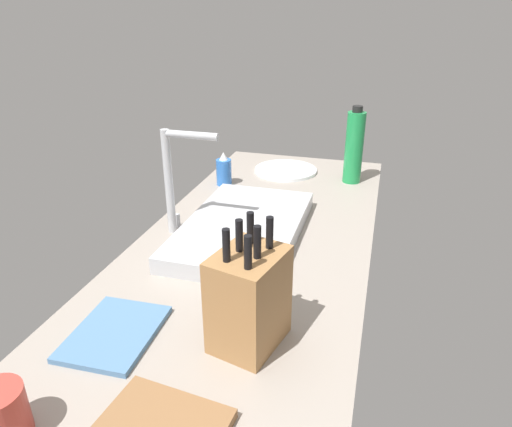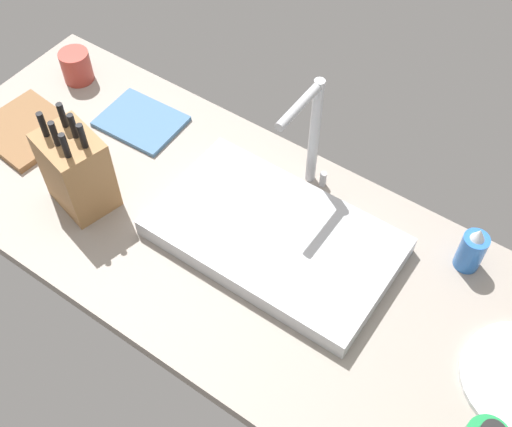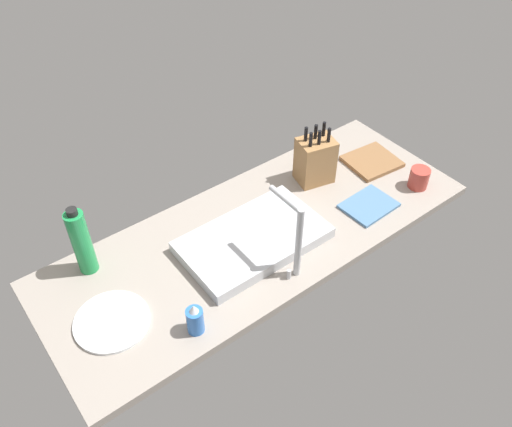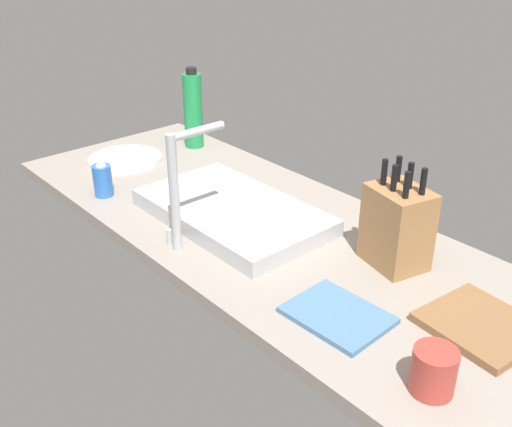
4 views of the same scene
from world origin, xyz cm
name	(u,v)px [view 1 (image 1 of 4)]	position (x,y,z in cm)	size (l,w,h in cm)	color
countertop_slab	(251,252)	(0.00, 0.00, 1.75)	(167.62, 63.83, 3.50)	gray
sink_basin	(243,228)	(5.94, 4.01, 5.77)	(52.86, 31.16, 4.54)	#B7BABF
faucet	(174,173)	(2.69, 22.60, 21.53)	(5.50, 16.21, 30.22)	#B7BABF
knife_block	(249,298)	(-37.05, -10.73, 13.53)	(16.58, 14.32, 25.67)	#9E7042
soap_bottle	(224,171)	(43.05, 22.95, 8.73)	(5.55, 5.55, 12.26)	blue
water_bottle	(354,147)	(58.97, -21.68, 16.81)	(6.59, 6.59, 28.13)	#1E8E47
dinner_plate	(286,170)	(63.09, 4.29, 4.10)	(24.48, 24.48, 1.20)	white
dish_towel	(115,333)	(-42.89, 15.53, 4.10)	(20.40, 15.78, 1.20)	teal
coffee_mug	(0,414)	(-68.00, 18.89, 7.84)	(7.99, 7.99, 8.68)	#B23D33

